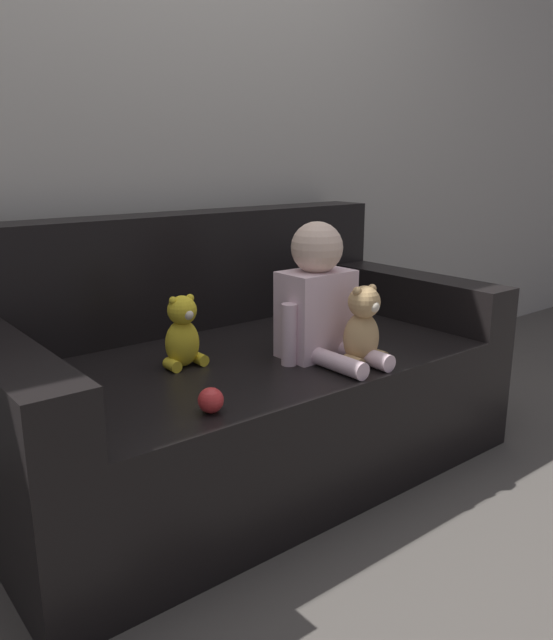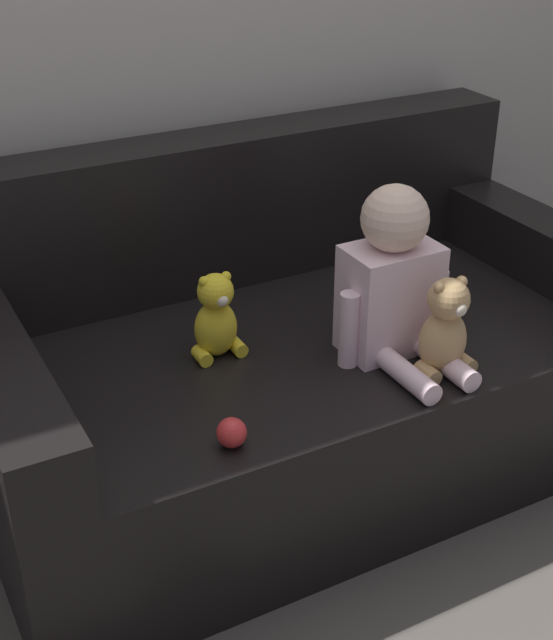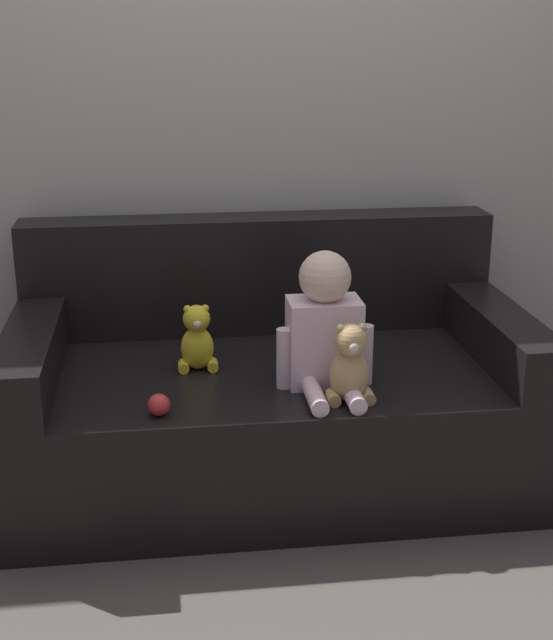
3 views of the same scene
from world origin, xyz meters
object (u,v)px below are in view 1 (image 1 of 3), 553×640
at_px(person_baby, 319,300).
at_px(toy_ball, 211,400).
at_px(couch, 236,381).
at_px(plush_toy_side, 183,333).
at_px(teddy_bear_brown, 363,328).

distance_m(person_baby, toy_ball, 0.56).
xyz_separation_m(couch, person_baby, (0.14, -0.25, 0.31)).
bearing_deg(plush_toy_side, couch, 17.05).
distance_m(couch, teddy_bear_brown, 0.50).
height_order(couch, toy_ball, couch).
height_order(couch, person_baby, person_baby).
xyz_separation_m(couch, teddy_bear_brown, (0.19, -0.39, 0.24)).
bearing_deg(couch, teddy_bear_brown, -63.80).
relative_size(plush_toy_side, toy_ball, 3.40).
distance_m(plush_toy_side, toy_ball, 0.38).
bearing_deg(teddy_bear_brown, toy_ball, -177.09).
xyz_separation_m(teddy_bear_brown, plush_toy_side, (-0.44, 0.32, -0.01)).
bearing_deg(person_baby, toy_ball, -161.69).
bearing_deg(person_baby, plush_toy_side, 155.13).
relative_size(person_baby, teddy_bear_brown, 1.73).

